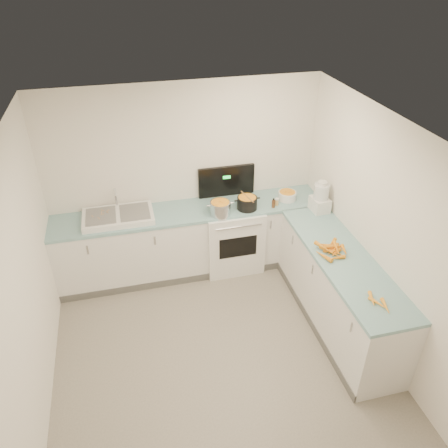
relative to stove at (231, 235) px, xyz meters
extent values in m
cube|color=white|center=(-0.55, 0.01, -0.02)|extent=(3.50, 0.60, 0.90)
cube|color=#85B7BD|center=(-0.55, 0.01, 0.45)|extent=(3.50, 0.62, 0.04)
cube|color=white|center=(0.90, -1.39, -0.02)|extent=(0.60, 2.20, 0.90)
cube|color=#85B7BD|center=(0.90, -1.39, 0.45)|extent=(0.62, 2.20, 0.04)
cube|color=white|center=(0.00, -0.01, -0.02)|extent=(0.76, 0.65, 0.90)
cube|color=black|center=(0.00, 0.29, 0.68)|extent=(0.76, 0.05, 0.42)
cube|color=white|center=(-1.45, 0.01, 0.50)|extent=(0.86, 0.52, 0.07)
cube|color=slate|center=(-1.65, 0.01, 0.54)|extent=(0.36, 0.42, 0.01)
cube|color=slate|center=(-1.25, 0.01, 0.54)|extent=(0.36, 0.42, 0.01)
cylinder|color=silver|center=(-1.45, 0.23, 0.66)|extent=(0.03, 0.03, 0.24)
cylinder|color=silver|center=(-0.20, -0.18, 0.54)|extent=(0.32, 0.32, 0.19)
cylinder|color=black|center=(0.17, -0.13, 0.54)|extent=(0.32, 0.32, 0.18)
cylinder|color=#AD7A47|center=(0.17, -0.13, 0.64)|extent=(0.08, 0.32, 0.01)
cylinder|color=white|center=(0.76, -0.02, 0.52)|extent=(0.31, 0.31, 0.11)
cylinder|color=#593319|center=(0.51, -0.18, 0.52)|extent=(0.04, 0.04, 0.11)
cylinder|color=#E5B266|center=(0.57, -0.14, 0.51)|extent=(0.05, 0.05, 0.08)
cube|color=white|center=(1.05, -0.40, 0.55)|extent=(0.22, 0.26, 0.18)
cylinder|color=silver|center=(1.05, -0.40, 0.74)|extent=(0.19, 0.19, 0.19)
cylinder|color=white|center=(1.05, -0.40, 0.86)|extent=(0.11, 0.11, 0.04)
cone|color=orange|center=(0.68, -1.35, 0.49)|extent=(0.14, 0.22, 0.05)
cone|color=orange|center=(0.79, -1.23, 0.49)|extent=(0.16, 0.13, 0.04)
cone|color=orange|center=(0.81, -1.26, 0.49)|extent=(0.21, 0.11, 0.05)
cone|color=orange|center=(0.85, -1.24, 0.49)|extent=(0.12, 0.17, 0.05)
cone|color=orange|center=(0.81, -1.27, 0.49)|extent=(0.17, 0.15, 0.05)
cone|color=orange|center=(0.81, -1.29, 0.49)|extent=(0.17, 0.19, 0.05)
cone|color=orange|center=(0.79, -1.29, 0.49)|extent=(0.11, 0.20, 0.05)
cone|color=orange|center=(0.81, -1.40, 0.49)|extent=(0.18, 0.05, 0.05)
cone|color=orange|center=(0.82, -1.27, 0.48)|extent=(0.22, 0.08, 0.04)
cone|color=orange|center=(0.83, -1.32, 0.49)|extent=(0.16, 0.14, 0.05)
cone|color=orange|center=(0.84, -1.27, 0.51)|extent=(0.17, 0.18, 0.04)
cone|color=orange|center=(0.81, -1.25, 0.53)|extent=(0.19, 0.08, 0.05)
cone|color=orange|center=(0.91, -1.34, 0.53)|extent=(0.07, 0.17, 0.05)
cone|color=orange|center=(0.70, -1.22, 0.53)|extent=(0.12, 0.20, 0.05)
cone|color=orange|center=(0.74, -1.26, 0.50)|extent=(0.12, 0.17, 0.05)
cone|color=orange|center=(0.80, -1.20, 0.51)|extent=(0.21, 0.14, 0.05)
cone|color=orange|center=(0.85, -1.18, 0.52)|extent=(0.16, 0.15, 0.04)
cone|color=orange|center=(0.85, -1.29, 0.53)|extent=(0.09, 0.22, 0.04)
cone|color=#FF9F26|center=(0.90, -2.20, 0.49)|extent=(0.08, 0.20, 0.04)
cone|color=#FF9F26|center=(0.85, -2.14, 0.49)|extent=(0.11, 0.18, 0.04)
cone|color=#FF9F26|center=(0.83, -2.08, 0.49)|extent=(0.09, 0.19, 0.04)
cube|color=tan|center=(-1.64, 0.08, 0.55)|extent=(0.01, 0.05, 0.00)
cube|color=tan|center=(-1.59, 0.12, 0.54)|extent=(0.05, 0.01, 0.00)
cube|color=tan|center=(-1.58, 0.08, 0.55)|extent=(0.03, 0.04, 0.00)
cube|color=tan|center=(-1.68, -0.04, 0.54)|extent=(0.03, 0.05, 0.00)
cube|color=tan|center=(-1.63, 0.14, 0.54)|extent=(0.05, 0.04, 0.00)
cube|color=tan|center=(-1.63, 0.04, 0.54)|extent=(0.04, 0.02, 0.00)
cube|color=tan|center=(-1.58, -0.08, 0.54)|extent=(0.04, 0.04, 0.00)
cube|color=tan|center=(-1.56, 0.12, 0.54)|extent=(0.03, 0.03, 0.00)
cube|color=tan|center=(-1.75, 0.02, 0.55)|extent=(0.03, 0.04, 0.00)
cube|color=tan|center=(-1.75, 0.02, 0.54)|extent=(0.03, 0.04, 0.00)
camera|label=1|loc=(-1.29, -4.76, 3.32)|focal=35.00mm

